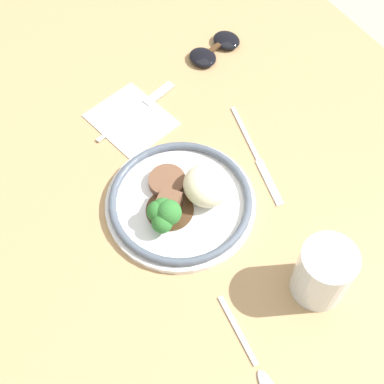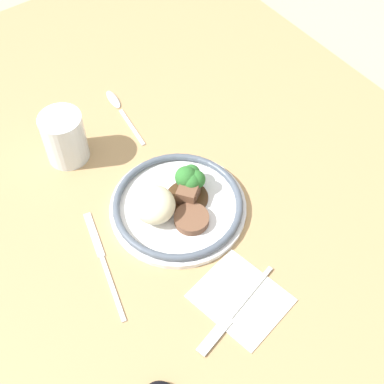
% 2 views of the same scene
% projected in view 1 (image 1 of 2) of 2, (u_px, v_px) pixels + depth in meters
% --- Properties ---
extents(ground_plane, '(8.00, 8.00, 0.00)m').
position_uv_depth(ground_plane, '(175.00, 207.00, 0.85)').
color(ground_plane, tan).
extents(dining_table, '(1.43, 1.01, 0.03)m').
position_uv_depth(dining_table, '(175.00, 203.00, 0.84)').
color(dining_table, tan).
rests_on(dining_table, ground).
extents(napkin, '(0.15, 0.13, 0.00)m').
position_uv_depth(napkin, '(131.00, 120.00, 0.91)').
color(napkin, silver).
rests_on(napkin, dining_table).
extents(plate, '(0.23, 0.23, 0.06)m').
position_uv_depth(plate, '(181.00, 200.00, 0.81)').
color(plate, white).
rests_on(plate, dining_table).
extents(juice_glass, '(0.08, 0.08, 0.10)m').
position_uv_depth(juice_glass, '(322.00, 274.00, 0.72)').
color(juice_glass, orange).
rests_on(juice_glass, dining_table).
extents(fork, '(0.06, 0.17, 0.00)m').
position_uv_depth(fork, '(144.00, 105.00, 0.92)').
color(fork, silver).
rests_on(fork, napkin).
extents(knife, '(0.20, 0.06, 0.00)m').
position_uv_depth(knife, '(257.00, 157.00, 0.87)').
color(knife, silver).
rests_on(knife, dining_table).
extents(spoon, '(0.17, 0.03, 0.01)m').
position_uv_depth(spoon, '(261.00, 374.00, 0.68)').
color(spoon, silver).
rests_on(spoon, dining_table).
extents(sunglasses, '(0.08, 0.12, 0.02)m').
position_uv_depth(sunglasses, '(215.00, 49.00, 0.99)').
color(sunglasses, black).
rests_on(sunglasses, dining_table).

